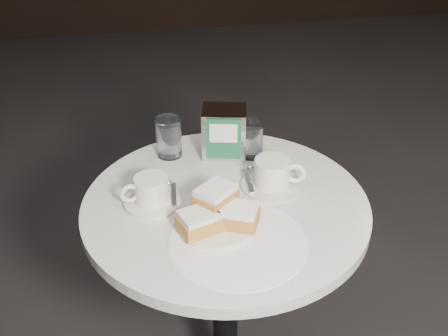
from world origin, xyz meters
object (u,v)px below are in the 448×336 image
Objects in this scene: cafe_table at (225,263)px; coffee_cup_right at (273,176)px; napkin_dispenser at (224,132)px; water_glass_right at (251,139)px; water_glass_left at (169,138)px; beignet_plate at (217,215)px; coffee_cup_left at (151,192)px.

coffee_cup_right reaches higher than cafe_table.
coffee_cup_right is at bearing 17.91° from cafe_table.
napkin_dispenser is at bearing 132.95° from coffee_cup_right.
water_glass_right is 0.08m from napkin_dispenser.
beignet_plate is at bearing -77.56° from water_glass_left.
coffee_cup_right is 1.85× the size of water_glass_right.
water_glass_right is 0.76× the size of napkin_dispenser.
water_glass_left reaches higher than water_glass_right.
water_glass_right is (-0.02, 0.16, 0.02)m from coffee_cup_right.
water_glass_right is at bearing 63.64° from beignet_plate.
beignet_plate is 0.33m from water_glass_right.
beignet_plate is 0.33m from napkin_dispenser.
cafe_table is 5.47× the size of napkin_dispenser.
coffee_cup_left is at bearing -148.34° from water_glass_right.
coffee_cup_right is at bearing -7.21° from coffee_cup_left.
beignet_plate is 0.18m from coffee_cup_left.
water_glass_right is at bearing -11.05° from water_glass_left.
cafe_table is at bearing -118.36° from water_glass_right.
water_glass_left is (-0.24, 0.20, 0.02)m from coffee_cup_right.
napkin_dispenser reaches higher than cafe_table.
water_glass_left is at bearing 114.22° from cafe_table.
napkin_dispenser is (-0.07, 0.02, 0.02)m from water_glass_right.
coffee_cup_left is 0.30m from coffee_cup_right.
coffee_cup_left is (-0.14, 0.12, -0.00)m from beignet_plate.
beignet_plate is at bearing -90.58° from napkin_dispenser.
beignet_plate reaches higher than cafe_table.
water_glass_left reaches higher than cafe_table.
water_glass_right is at bearing 113.27° from coffee_cup_right.
cafe_table is at bearing -86.99° from napkin_dispenser.
coffee_cup_left is at bearing 139.77° from beignet_plate.
water_glass_left is at bearing -175.73° from napkin_dispenser.
coffee_cup_left is at bearing -160.36° from coffee_cup_right.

